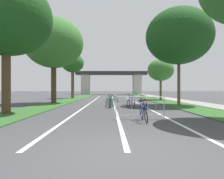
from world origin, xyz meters
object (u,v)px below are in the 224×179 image
object	(u,v)px
tree_left_pine_near	(54,43)
crowd_barrier_third	(119,97)
bicycle_teal_2	(112,103)
bicycle_green_4	(108,102)
tree_right_pine_far	(161,70)
bicycle_white_1	(116,98)
tree_left_oak_mid	(73,64)
tree_left_oak_near	(6,17)
tree_right_maple_mid	(179,36)
bicycle_blue_5	(143,113)
crowd_barrier_second	(126,100)
bicycle_purple_3	(131,103)
bicycle_yellow_0	(143,103)
crowd_barrier_nearest	(140,108)

from	to	relation	value
tree_left_pine_near	crowd_barrier_third	xyz separation A→B (m)	(6.47, 2.39, -5.33)
bicycle_teal_2	bicycle_green_4	size ratio (longest dim) A/B	1.03
tree_right_pine_far	bicycle_white_1	xyz separation A→B (m)	(-5.86, -3.60, -3.49)
bicycle_teal_2	tree_left_oak_mid	bearing A→B (deg)	-57.10
tree_left_oak_near	tree_right_maple_mid	distance (m)	13.07
tree_right_pine_far	bicycle_teal_2	distance (m)	13.02
crowd_barrier_third	bicycle_blue_5	size ratio (longest dim) A/B	1.38
tree_left_pine_near	crowd_barrier_second	distance (m)	9.40
bicycle_teal_2	bicycle_purple_3	size ratio (longest dim) A/B	1.07
tree_left_pine_near	bicycle_yellow_0	bearing A→B (deg)	-29.89
bicycle_blue_5	bicycle_yellow_0	bearing A→B (deg)	-100.82
crowd_barrier_third	bicycle_white_1	xyz separation A→B (m)	(-0.33, 0.43, -0.14)
tree_right_maple_mid	bicycle_purple_3	bearing A→B (deg)	-153.62
tree_left_oak_near	crowd_barrier_third	distance (m)	13.61
tree_left_oak_mid	bicycle_purple_3	bearing A→B (deg)	-65.02
tree_right_maple_mid	crowd_barrier_third	bearing A→B (deg)	135.63
crowd_barrier_nearest	bicycle_purple_3	world-z (taller)	crowd_barrier_nearest
tree_left_pine_near	crowd_barrier_nearest	xyz separation A→B (m)	(6.81, -10.29, -5.33)
bicycle_green_4	bicycle_blue_5	bearing A→B (deg)	88.80
tree_left_oak_near	bicycle_teal_2	bearing A→B (deg)	35.46
tree_right_pine_far	bicycle_teal_2	xyz separation A→B (m)	(-6.42, -10.77, -3.50)
tree_left_oak_mid	crowd_barrier_nearest	bearing A→B (deg)	-71.72
bicycle_yellow_0	bicycle_white_1	bearing A→B (deg)	-83.50
tree_left_pine_near	tree_right_maple_mid	world-z (taller)	tree_left_pine_near
tree_right_pine_far	crowd_barrier_nearest	xyz separation A→B (m)	(-5.18, -16.71, -3.35)
tree_right_pine_far	bicycle_blue_5	world-z (taller)	tree_right_pine_far
tree_left_oak_near	tree_right_maple_mid	size ratio (longest dim) A/B	0.89
tree_right_pine_far	bicycle_yellow_0	size ratio (longest dim) A/B	3.21
tree_left_oak_near	bicycle_blue_5	bearing A→B (deg)	-18.27
tree_left_pine_near	tree_left_oak_mid	world-z (taller)	tree_left_pine_near
crowd_barrier_second	bicycle_yellow_0	xyz separation A→B (m)	(1.25, -0.60, -0.13)
bicycle_white_1	bicycle_green_4	size ratio (longest dim) A/B	1.01
crowd_barrier_third	bicycle_purple_3	bearing A→B (deg)	-85.62
bicycle_purple_3	crowd_barrier_nearest	bearing A→B (deg)	-105.36
bicycle_green_4	tree_right_pine_far	bearing A→B (deg)	-137.19
tree_left_pine_near	bicycle_green_4	bearing A→B (deg)	-33.71
tree_left_pine_near	bicycle_purple_3	distance (m)	9.97
tree_left_oak_near	bicycle_purple_3	world-z (taller)	tree_left_oak_near
tree_left_oak_mid	bicycle_white_1	distance (m)	11.38
tree_right_pine_far	bicycle_yellow_0	world-z (taller)	tree_right_pine_far
tree_left_oak_mid	bicycle_yellow_0	size ratio (longest dim) A/B	4.11
crowd_barrier_nearest	bicycle_white_1	size ratio (longest dim) A/B	1.32
tree_left_oak_mid	bicycle_blue_5	size ratio (longest dim) A/B	4.13
crowd_barrier_second	bicycle_teal_2	xyz separation A→B (m)	(-1.09, -0.39, -0.15)
tree_right_maple_mid	crowd_barrier_second	bearing A→B (deg)	-161.22
tree_left_oak_near	bicycle_white_1	world-z (taller)	tree_left_oak_near
tree_left_oak_mid	bicycle_green_4	bearing A→B (deg)	-69.16
bicycle_white_1	bicycle_blue_5	xyz separation A→B (m)	(0.74, -13.63, -0.01)
tree_left_pine_near	tree_right_pine_far	bearing A→B (deg)	28.16
tree_left_oak_near	crowd_barrier_second	size ratio (longest dim) A/B	3.25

